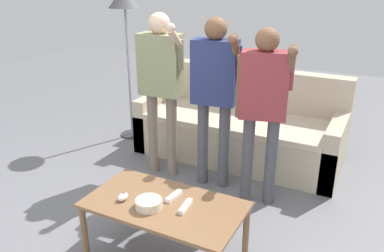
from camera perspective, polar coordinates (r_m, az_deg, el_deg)
name	(u,v)px	position (r m, az deg, el deg)	size (l,w,h in m)	color
ground_plane	(157,231)	(3.22, -5.08, -14.78)	(12.00, 12.00, 0.00)	slate
couch	(241,128)	(4.32, 6.99, -0.30)	(2.14, 0.90, 0.91)	#B7A88E
coffee_table	(165,210)	(2.72, -3.96, -11.99)	(1.05, 0.57, 0.46)	brown
snack_bowl	(149,204)	(2.64, -6.24, -11.02)	(0.17, 0.17, 0.06)	beige
game_remote_nunchuk	(123,197)	(2.74, -9.90, -10.00)	(0.06, 0.09, 0.05)	white
floor_lamp	(125,8)	(4.60, -9.61, 16.41)	(0.36, 0.36, 1.74)	#2D2D33
player_left	(161,77)	(3.69, -4.52, 7.04)	(0.47, 0.31, 1.56)	#756656
player_center	(215,85)	(3.46, 3.28, 5.91)	(0.48, 0.34, 1.55)	#47474C
player_right	(263,99)	(3.22, 10.23, 3.90)	(0.49, 0.33, 1.50)	#47474C
game_remote_wand_near	(185,206)	(2.62, -0.95, -11.47)	(0.05, 0.17, 0.03)	white
game_remote_wand_far	(174,196)	(2.73, -2.60, -10.02)	(0.05, 0.15, 0.03)	white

